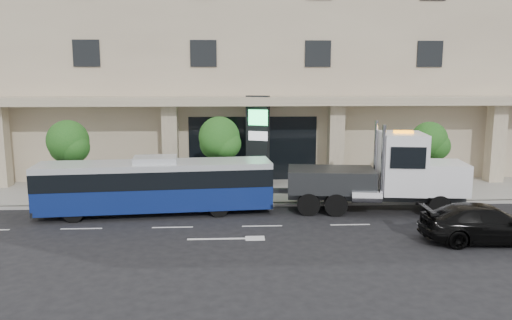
{
  "coord_description": "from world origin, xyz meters",
  "views": [
    {
      "loc": [
        -1.34,
        -23.03,
        6.66
      ],
      "look_at": [
        -0.1,
        2.0,
        2.42
      ],
      "focal_mm": 35.0,
      "sensor_mm": 36.0,
      "label": 1
    }
  ],
  "objects_px": {
    "tow_truck": "(383,175)",
    "signage_pylon": "(258,141)",
    "black_sedan": "(486,223)",
    "city_bus": "(156,185)"
  },
  "relations": [
    {
      "from": "tow_truck",
      "to": "signage_pylon",
      "type": "relative_size",
      "value": 1.82
    },
    {
      "from": "black_sedan",
      "to": "signage_pylon",
      "type": "bearing_deg",
      "value": 43.03
    },
    {
      "from": "tow_truck",
      "to": "black_sedan",
      "type": "relative_size",
      "value": 1.86
    },
    {
      "from": "city_bus",
      "to": "black_sedan",
      "type": "distance_m",
      "value": 14.81
    },
    {
      "from": "tow_truck",
      "to": "signage_pylon",
      "type": "height_order",
      "value": "signage_pylon"
    },
    {
      "from": "city_bus",
      "to": "tow_truck",
      "type": "bearing_deg",
      "value": -5.69
    },
    {
      "from": "black_sedan",
      "to": "signage_pylon",
      "type": "distance_m",
      "value": 13.56
    },
    {
      "from": "black_sedan",
      "to": "city_bus",
      "type": "bearing_deg",
      "value": 73.05
    },
    {
      "from": "tow_truck",
      "to": "signage_pylon",
      "type": "distance_m",
      "value": 8.07
    },
    {
      "from": "tow_truck",
      "to": "black_sedan",
      "type": "bearing_deg",
      "value": -52.12
    }
  ]
}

